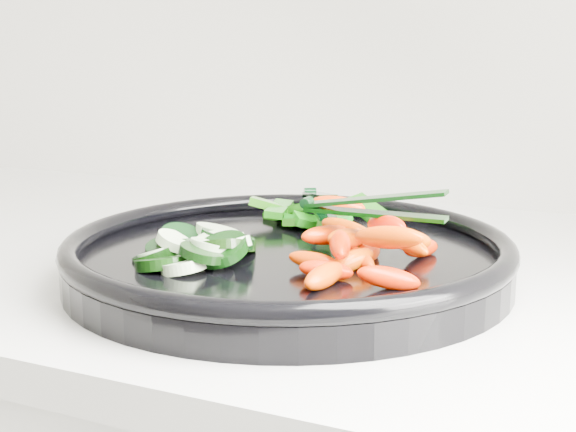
% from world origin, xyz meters
% --- Properties ---
extents(veggie_tray, '(0.47, 0.47, 0.04)m').
position_xyz_m(veggie_tray, '(-0.12, 1.62, 0.95)').
color(veggie_tray, black).
rests_on(veggie_tray, counter).
extents(cucumber_pile, '(0.11, 0.12, 0.04)m').
position_xyz_m(cucumber_pile, '(-0.18, 1.57, 0.96)').
color(cucumber_pile, black).
rests_on(cucumber_pile, veggie_tray).
extents(carrot_pile, '(0.13, 0.16, 0.06)m').
position_xyz_m(carrot_pile, '(-0.05, 1.59, 0.97)').
color(carrot_pile, '#F95C00').
rests_on(carrot_pile, veggie_tray).
extents(pepper_pile, '(0.14, 0.10, 0.04)m').
position_xyz_m(pepper_pile, '(-0.15, 1.72, 0.96)').
color(pepper_pile, '#1F6D0A').
rests_on(pepper_pile, veggie_tray).
extents(tong_carrot, '(0.11, 0.02, 0.02)m').
position_xyz_m(tong_carrot, '(-0.05, 1.60, 1.00)').
color(tong_carrot, black).
rests_on(tong_carrot, carrot_pile).
extents(tong_pepper, '(0.07, 0.10, 0.02)m').
position_xyz_m(tong_pepper, '(-0.14, 1.72, 0.98)').
color(tong_pepper, black).
rests_on(tong_pepper, pepper_pile).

